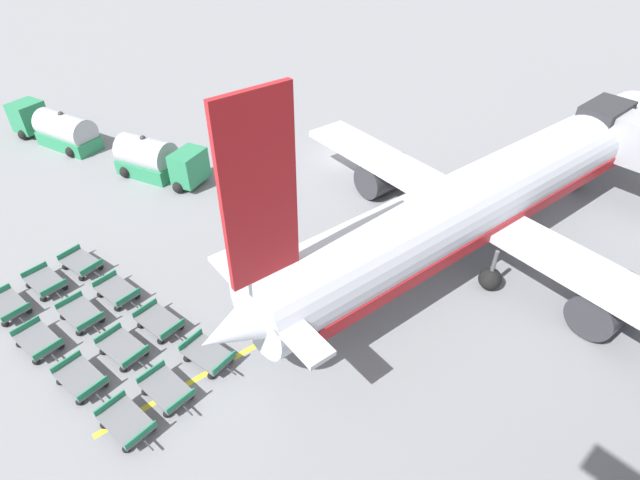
{
  "coord_description": "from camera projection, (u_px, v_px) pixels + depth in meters",
  "views": [
    {
      "loc": [
        25.78,
        -26.34,
        19.79
      ],
      "look_at": [
        8.63,
        -10.52,
        1.76
      ],
      "focal_mm": 28.0,
      "sensor_mm": 36.0,
      "label": 1
    }
  ],
  "objects": [
    {
      "name": "ground_plane",
      "position": [
        343.0,
        157.0,
        41.23
      ],
      "size": [
        500.0,
        500.0,
        0.0
      ],
      "primitive_type": "plane",
      "color": "gray"
    },
    {
      "name": "airplane",
      "position": [
        488.0,
        197.0,
        29.96
      ],
      "size": [
        29.66,
        38.62,
        13.83
      ],
      "color": "silver",
      "rests_on": "ground_plane"
    },
    {
      "name": "fuel_tanker_primary",
      "position": [
        156.0,
        160.0,
        38.0
      ],
      "size": [
        7.62,
        5.08,
        3.24
      ],
      "color": "#2D8C5B",
      "rests_on": "ground_plane"
    },
    {
      "name": "fuel_tanker_secondary",
      "position": [
        58.0,
        129.0,
        42.37
      ],
      "size": [
        9.13,
        4.95,
        3.16
      ],
      "color": "#2D8C5B",
      "rests_on": "ground_plane"
    },
    {
      "name": "baggage_dolly_row_near_col_a",
      "position": [
        8.0,
        306.0,
        26.98
      ],
      "size": [
        3.22,
        1.84,
        0.92
      ],
      "color": "slate",
      "rests_on": "ground_plane"
    },
    {
      "name": "baggage_dolly_row_near_col_b",
      "position": [
        38.0,
        341.0,
        25.02
      ],
      "size": [
        3.22,
        1.85,
        0.92
      ],
      "color": "slate",
      "rests_on": "ground_plane"
    },
    {
      "name": "baggage_dolly_row_near_col_c",
      "position": [
        81.0,
        379.0,
        23.23
      ],
      "size": [
        3.22,
        1.85,
        0.92
      ],
      "color": "slate",
      "rests_on": "ground_plane"
    },
    {
      "name": "baggage_dolly_row_near_col_d",
      "position": [
        127.0,
        422.0,
        21.44
      ],
      "size": [
        3.22,
        1.83,
        0.92
      ],
      "color": "slate",
      "rests_on": "ground_plane"
    },
    {
      "name": "baggage_dolly_row_mid_a_col_a",
      "position": [
        45.0,
        282.0,
        28.47
      ],
      "size": [
        3.22,
        1.82,
        0.92
      ],
      "color": "slate",
      "rests_on": "ground_plane"
    },
    {
      "name": "baggage_dolly_row_mid_a_col_b",
      "position": [
        81.0,
        314.0,
        26.49
      ],
      "size": [
        3.21,
        1.79,
        0.92
      ],
      "color": "slate",
      "rests_on": "ground_plane"
    },
    {
      "name": "baggage_dolly_row_mid_a_col_c",
      "position": [
        123.0,
        348.0,
        24.66
      ],
      "size": [
        3.23,
        1.87,
        0.92
      ],
      "color": "slate",
      "rests_on": "ground_plane"
    },
    {
      "name": "baggage_dolly_row_mid_a_col_d",
      "position": [
        167.0,
        390.0,
        22.75
      ],
      "size": [
        3.21,
        1.78,
        0.92
      ],
      "color": "slate",
      "rests_on": "ground_plane"
    },
    {
      "name": "baggage_dolly_row_mid_b_col_a",
      "position": [
        81.0,
        263.0,
        29.8
      ],
      "size": [
        3.24,
        1.93,
        0.92
      ],
      "color": "slate",
      "rests_on": "ground_plane"
    },
    {
      "name": "baggage_dolly_row_mid_b_col_b",
      "position": [
        117.0,
        291.0,
        27.88
      ],
      "size": [
        3.22,
        1.85,
        0.92
      ],
      "color": "slate",
      "rests_on": "ground_plane"
    },
    {
      "name": "baggage_dolly_row_mid_b_col_c",
      "position": [
        159.0,
        322.0,
        26.04
      ],
      "size": [
        3.23,
        1.86,
        0.92
      ],
      "color": "slate",
      "rests_on": "ground_plane"
    },
    {
      "name": "baggage_dolly_row_mid_b_col_d",
      "position": [
        208.0,
        355.0,
        24.34
      ],
      "size": [
        3.23,
        1.92,
        0.92
      ],
      "color": "slate",
      "rests_on": "ground_plane"
    },
    {
      "name": "stand_guidance_stripe",
      "position": [
        368.0,
        283.0,
        29.11
      ],
      "size": [
        2.95,
        31.67,
        0.01
      ],
      "color": "yellow",
      "rests_on": "ground_plane"
    }
  ]
}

